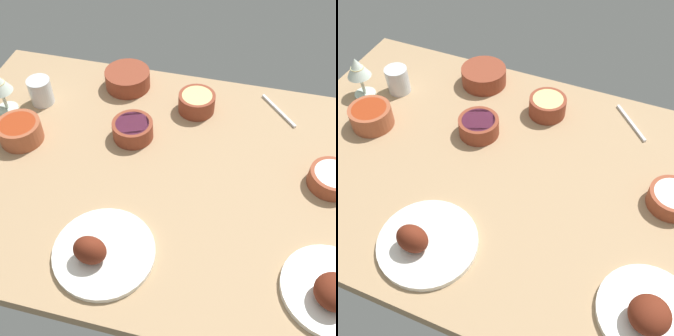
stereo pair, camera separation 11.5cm
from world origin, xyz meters
The scene contains 10 objects.
dining_table centered at (0.00, 0.00, 2.00)cm, with size 140.00×90.00×4.00cm, color tan.
plate_far_side centered at (-9.19, -29.21, 5.99)cm, with size 24.57×24.57×9.01cm.
plate_center_main centered at (43.69, -26.34, 6.46)cm, with size 22.46×22.46×8.45cm.
bowl_pasta centered at (-22.52, 34.39, 7.23)cm, with size 15.05×15.05×5.95cm.
bowl_cream centered at (43.84, 6.57, 6.60)cm, with size 12.36×12.36×4.73cm.
bowl_sauce centered at (-45.69, 2.40, 7.47)cm, with size 12.85×12.85×6.43cm.
bowl_potatoes centered at (2.42, 27.98, 7.24)cm, with size 11.62×11.62×5.98cm.
bowl_onions centered at (-13.70, 11.55, 6.98)cm, with size 12.19×12.19×5.47cm.
water_tumbler centered at (-47.03, 19.81, 8.33)cm, with size 7.39×7.39×8.66cm, color silver.
fork_loose centered at (28.18, 33.53, 4.40)cm, with size 16.96×0.90×0.80cm, color silver.
Camera 1 is at (18.17, -73.12, 93.09)cm, focal length 44.51 mm.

